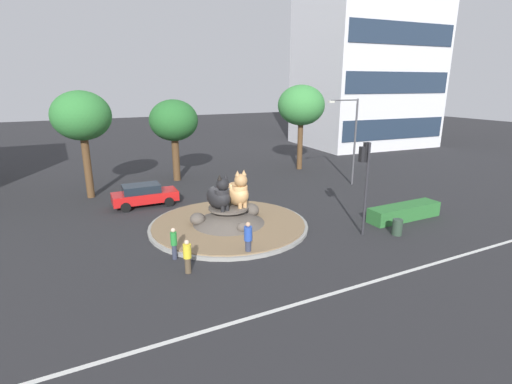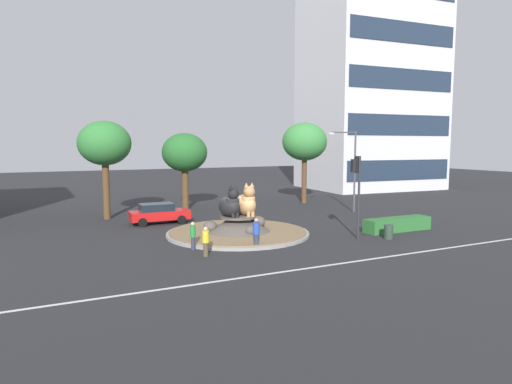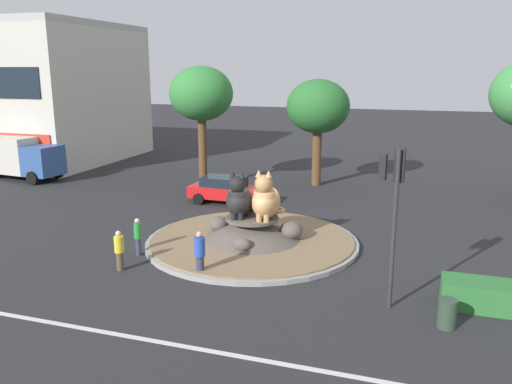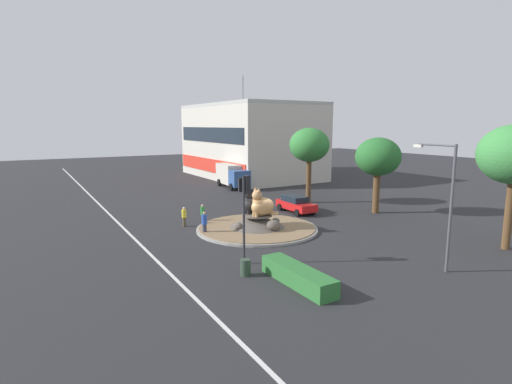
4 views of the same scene
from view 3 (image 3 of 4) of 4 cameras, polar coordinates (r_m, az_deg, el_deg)
The scene contains 14 objects.
ground_plane at distance 22.82m, azimuth -0.42°, elevation -5.73°, with size 160.00×160.00×0.00m, color #28282B.
lane_centreline at distance 15.47m, azimuth -11.20°, elevation -15.85°, with size 112.00×0.20×0.01m, color silver.
roundabout_island at distance 22.70m, azimuth -0.39°, elevation -4.72°, with size 9.29×9.29×1.23m.
cat_statue_black at distance 22.37m, azimuth -1.86°, elevation -0.81°, with size 1.48×2.27×2.10m.
cat_statue_calico at distance 22.09m, azimuth 1.10°, elevation -0.89°, with size 1.43×2.30×2.20m.
traffic_light_mast at distance 16.47m, azimuth 15.03°, elevation -0.14°, with size 0.76×0.48×5.15m.
broadleaf_tree_behind_island at distance 33.58m, azimuth 6.87°, elevation 9.26°, with size 4.04×4.04×6.88m.
second_tree_near_tower at distance 33.56m, azimuth -6.07°, elevation 10.64°, with size 4.06×4.06×7.69m.
pedestrian_yellow_shirt at distance 20.34m, azimuth -14.87°, elevation -6.19°, with size 0.36×0.36×1.58m.
pedestrian_green_shirt at distance 21.73m, azimuth -12.92°, elevation -4.74°, with size 0.31×0.31×1.59m.
pedestrian_blue_shirt at distance 19.18m, azimuth -6.23°, elevation -6.73°, with size 0.40×0.40×1.74m.
sedan_on_far_lane at distance 29.49m, azimuth -3.27°, elevation 0.30°, with size 4.35×2.03×1.51m.
delivery_box_truck at distance 39.60m, azimuth -25.00°, elevation 3.64°, with size 6.90×3.00×2.93m.
litter_bin at distance 16.68m, azimuth 20.38°, elevation -12.49°, with size 0.56×0.56×0.90m.
Camera 3 is at (6.85, -20.43, 7.52)m, focal length 36.18 mm.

